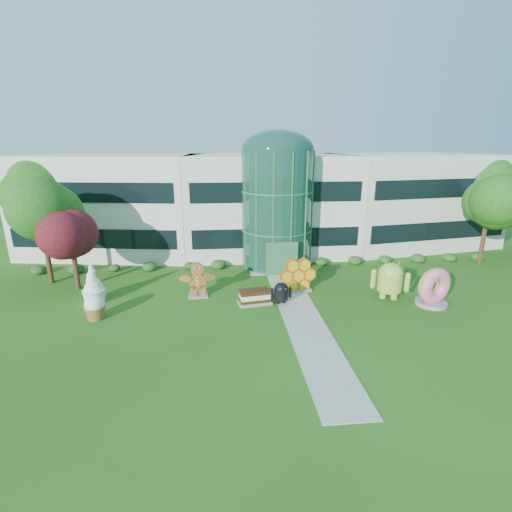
{
  "coord_description": "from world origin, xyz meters",
  "views": [
    {
      "loc": [
        -4.88,
        -19.32,
        10.31
      ],
      "look_at": [
        -2.38,
        6.0,
        2.6
      ],
      "focal_mm": 26.0,
      "sensor_mm": 36.0,
      "label": 1
    }
  ],
  "objects_px": {
    "donut": "(433,286)",
    "gingerbread": "(197,280)",
    "android_black": "(281,291)",
    "android_green": "(390,278)"
  },
  "relations": [
    {
      "from": "donut",
      "to": "gingerbread",
      "type": "distance_m",
      "value": 15.85
    },
    {
      "from": "donut",
      "to": "gingerbread",
      "type": "bearing_deg",
      "value": 151.48
    },
    {
      "from": "gingerbread",
      "to": "android_black",
      "type": "bearing_deg",
      "value": -21.34
    },
    {
      "from": "android_black",
      "to": "gingerbread",
      "type": "distance_m",
      "value": 5.9
    },
    {
      "from": "android_black",
      "to": "donut",
      "type": "bearing_deg",
      "value": -14.08
    },
    {
      "from": "android_green",
      "to": "donut",
      "type": "bearing_deg",
      "value": -3.75
    },
    {
      "from": "android_green",
      "to": "android_black",
      "type": "bearing_deg",
      "value": -154.49
    },
    {
      "from": "android_green",
      "to": "gingerbread",
      "type": "xyz_separation_m",
      "value": [
        -13.2,
        1.65,
        -0.25
      ]
    },
    {
      "from": "android_green",
      "to": "donut",
      "type": "distance_m",
      "value": 2.71
    },
    {
      "from": "android_black",
      "to": "gingerbread",
      "type": "relative_size",
      "value": 0.64
    }
  ]
}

